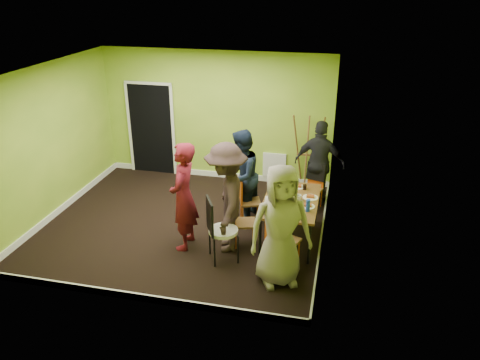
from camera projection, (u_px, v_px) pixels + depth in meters
The scene contains 28 objects.
ground at pixel (185, 224), 8.59m from camera, with size 5.00×5.00×0.00m, color black.
room_walls at pixel (182, 173), 8.24m from camera, with size 5.04×4.54×2.82m.
dining_table at pixel (291, 203), 7.84m from camera, with size 0.90×1.50×0.75m.
chair_left_far at pixel (246, 198), 8.47m from camera, with size 0.46×0.45×0.87m.
chair_left_near at pixel (240, 218), 7.76m from camera, with size 0.44×0.44×0.87m.
chair_back_end at pixel (316, 176), 9.04m from camera, with size 0.48×0.52×0.89m.
chair_front_end at pixel (281, 238), 7.02m from camera, with size 0.55×0.56×1.03m.
chair_bentwood at pixel (219, 227), 7.30m from camera, with size 0.57×0.56×1.07m.
easel at pixel (307, 153), 9.66m from camera, with size 0.66×0.62×1.64m.
plate_near_left at pixel (283, 190), 8.17m from camera, with size 0.27×0.27×0.01m, color white.
plate_near_right at pixel (273, 207), 7.57m from camera, with size 0.26×0.26×0.01m, color white.
plate_far_back at pixel (297, 187), 8.27m from camera, with size 0.25×0.25×0.01m, color white.
plate_far_front at pixel (287, 215), 7.32m from camera, with size 0.27×0.27×0.01m, color white.
plate_wall_back at pixel (310, 197), 7.88m from camera, with size 0.26×0.26×0.01m, color white.
plate_wall_front at pixel (307, 206), 7.58m from camera, with size 0.24×0.24×0.01m, color white.
thermos at pixel (294, 195), 7.72m from camera, with size 0.07×0.07×0.23m, color white.
blue_bottle at pixel (308, 206), 7.40m from camera, with size 0.07×0.07×0.20m, color #1840BA.
orange_bottle at pixel (293, 192), 7.98m from camera, with size 0.03×0.03×0.09m, color #E15D15.
glass_mid at pixel (288, 192), 7.97m from camera, with size 0.06×0.06×0.10m, color black.
glass_back at pixel (305, 187), 8.18m from camera, with size 0.07×0.07×0.09m, color black.
glass_front at pixel (295, 211), 7.35m from camera, with size 0.07×0.07×0.10m, color black.
cup_a at pixel (276, 199), 7.73m from camera, with size 0.12×0.12×0.09m, color white.
cup_b at pixel (298, 198), 7.77m from camera, with size 0.11×0.11×0.10m, color white.
person_standing at pixel (184, 197), 7.55m from camera, with size 0.67×0.44×1.83m, color maroon.
person_left_far at pixel (241, 176), 8.46m from camera, with size 0.84×0.65×1.72m, color #131D30.
person_left_near at pixel (226, 198), 7.49m from camera, with size 1.19×0.68×1.84m, color #302120.
person_back_end at pixel (320, 163), 9.05m from camera, with size 0.99×0.41×1.70m, color black.
person_front_end at pixel (280, 226), 6.64m from camera, with size 0.91×0.59×1.86m, color gray.
Camera 1 is at (2.67, -7.11, 4.22)m, focal length 35.00 mm.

